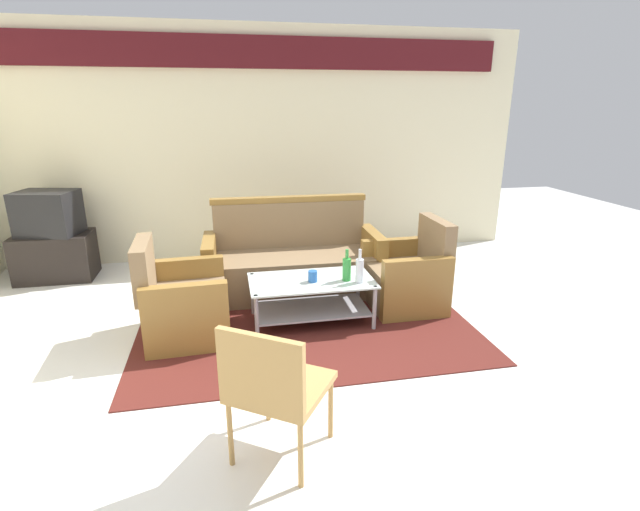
% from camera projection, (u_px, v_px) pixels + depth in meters
% --- Properties ---
extents(ground_plane, '(14.00, 14.00, 0.00)m').
position_uv_depth(ground_plane, '(312.00, 374.00, 3.49)').
color(ground_plane, white).
extents(wall_back, '(6.52, 0.19, 2.80)m').
position_uv_depth(wall_back, '(267.00, 139.00, 5.88)').
color(wall_back, beige).
rests_on(wall_back, ground).
extents(rug, '(2.92, 2.23, 0.01)m').
position_uv_depth(rug, '(304.00, 320.00, 4.35)').
color(rug, '#511E19').
rests_on(rug, ground).
extents(couch, '(1.81, 0.77, 0.96)m').
position_uv_depth(couch, '(293.00, 263.00, 4.93)').
color(couch, '#7F6647').
rests_on(couch, rug).
extents(armchair_left, '(0.73, 0.79, 0.85)m').
position_uv_depth(armchair_left, '(183.00, 305.00, 3.98)').
color(armchair_left, '#7F6647').
rests_on(armchair_left, rug).
extents(armchair_right, '(0.70, 0.76, 0.85)m').
position_uv_depth(armchair_right, '(407.00, 278.00, 4.60)').
color(armchair_right, '#7F6647').
rests_on(armchair_right, rug).
extents(coffee_table, '(1.10, 0.60, 0.40)m').
position_uv_depth(coffee_table, '(311.00, 294.00, 4.24)').
color(coffee_table, silver).
rests_on(coffee_table, rug).
extents(bottle_green, '(0.07, 0.07, 0.29)m').
position_uv_depth(bottle_green, '(347.00, 269.00, 4.16)').
color(bottle_green, '#2D8C38').
rests_on(bottle_green, coffee_table).
extents(bottle_clear, '(0.07, 0.07, 0.30)m').
position_uv_depth(bottle_clear, '(360.00, 270.00, 4.10)').
color(bottle_clear, silver).
rests_on(bottle_clear, coffee_table).
extents(cup, '(0.08, 0.08, 0.10)m').
position_uv_depth(cup, '(313.00, 276.00, 4.14)').
color(cup, '#2659A5').
rests_on(cup, coffee_table).
extents(tv_stand, '(0.80, 0.50, 0.52)m').
position_uv_depth(tv_stand, '(56.00, 256.00, 5.32)').
color(tv_stand, black).
rests_on(tv_stand, ground).
extents(television, '(0.68, 0.56, 0.48)m').
position_uv_depth(television, '(48.00, 213.00, 5.17)').
color(television, black).
rests_on(television, tv_stand).
extents(wicker_chair, '(0.67, 0.67, 0.84)m').
position_uv_depth(wicker_chair, '(273.00, 383.00, 2.50)').
color(wicker_chair, '#AD844C').
rests_on(wicker_chair, ground).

